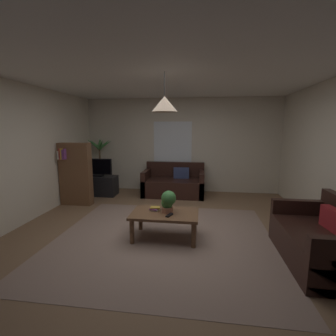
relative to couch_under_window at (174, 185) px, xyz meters
name	(u,v)px	position (x,y,z in m)	size (l,w,h in m)	color
floor	(166,234)	(0.13, -2.35, -0.28)	(5.19, 5.67, 0.02)	brown
rug	(164,239)	(0.13, -2.55, -0.27)	(3.38, 3.12, 0.01)	gray
wall_back	(181,145)	(0.13, 0.51, 0.98)	(5.31, 0.06, 2.51)	beige
wall_left	(14,155)	(-2.50, -2.35, 0.98)	(0.06, 5.67, 2.51)	beige
ceiling	(165,73)	(0.13, -2.35, 2.25)	(5.19, 5.67, 0.02)	white
window_pane	(173,143)	(-0.10, 0.48, 1.04)	(1.03, 0.01, 1.15)	white
couch_under_window	(174,185)	(0.00, 0.00, 0.00)	(1.55, 0.84, 0.82)	black
couch_right_side	(322,243)	(2.24, -2.93, 0.00)	(0.84, 1.43, 0.82)	black
coffee_table	(165,217)	(0.14, -2.50, 0.08)	(1.04, 0.64, 0.42)	brown
book_on_table_0	(155,210)	(-0.03, -2.44, 0.15)	(0.13, 0.08, 0.02)	beige
book_on_table_1	(154,209)	(-0.04, -2.43, 0.17)	(0.12, 0.11, 0.02)	#72387F
book_on_table_2	(155,207)	(-0.03, -2.42, 0.19)	(0.15, 0.09, 0.02)	gold
remote_on_table_0	(169,215)	(0.23, -2.63, 0.15)	(0.05, 0.16, 0.02)	black
potted_plant_on_table	(168,200)	(0.19, -2.47, 0.34)	(0.24, 0.23, 0.35)	#B77051
tv_stand	(99,185)	(-1.92, -0.27, -0.02)	(0.90, 0.44, 0.50)	black
tv	(98,167)	(-1.92, -0.29, 0.46)	(0.72, 0.16, 0.45)	black
potted_palm_corner	(100,165)	(-2.09, 0.24, 0.43)	(0.73, 0.84, 1.53)	beige
bookshelf_corner	(75,174)	(-2.10, -1.08, 0.44)	(0.70, 0.31, 1.40)	brown
pendant_lamp	(165,104)	(0.14, -2.50, 1.79)	(0.38, 0.38, 0.56)	black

